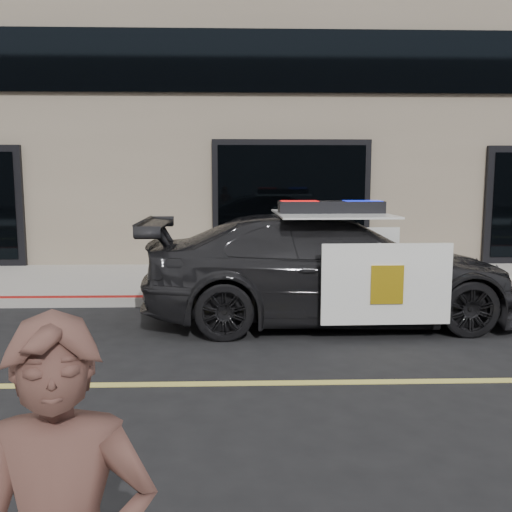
{
  "coord_description": "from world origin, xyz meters",
  "views": [
    {
      "loc": [
        -2.17,
        -5.54,
        2.08
      ],
      "look_at": [
        -1.93,
        2.2,
        1.0
      ],
      "focal_mm": 40.0,
      "sensor_mm": 36.0,
      "label": 1
    }
  ],
  "objects": [
    {
      "name": "ground",
      "position": [
        0.0,
        0.0,
        0.0
      ],
      "size": [
        120.0,
        120.0,
        0.0
      ],
      "primitive_type": "plane",
      "color": "black",
      "rests_on": "ground"
    },
    {
      "name": "sidewalk_n",
      "position": [
        0.0,
        5.25,
        0.07
      ],
      "size": [
        60.0,
        3.5,
        0.15
      ],
      "primitive_type": "cube",
      "color": "gray",
      "rests_on": "ground"
    },
    {
      "name": "building_n",
      "position": [
        0.0,
        10.5,
        6.0
      ],
      "size": [
        60.0,
        7.0,
        12.0
      ],
      "primitive_type": "cube",
      "color": "#756856",
      "rests_on": "ground"
    },
    {
      "name": "police_car",
      "position": [
        -0.85,
        2.5,
        0.78
      ],
      "size": [
        2.55,
        5.41,
        1.74
      ],
      "color": "black",
      "rests_on": "ground"
    },
    {
      "name": "fire_hydrant",
      "position": [
        -3.0,
        4.16,
        0.54
      ],
      "size": [
        0.38,
        0.52,
        0.83
      ],
      "color": "beige",
      "rests_on": "sidewalk_n"
    }
  ]
}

